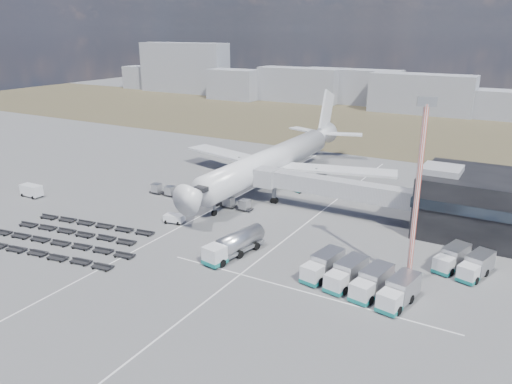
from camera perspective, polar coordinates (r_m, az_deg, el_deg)
The scene contains 15 objects.
ground at distance 83.91m, azimuth -8.27°, elevation -4.58°, with size 420.00×420.00×0.00m, color #565659.
grass_strip at distance 180.07m, azimuth 13.86°, elevation 7.35°, with size 420.00×90.00×0.01m, color #453E29.
lane_markings at distance 80.98m, azimuth -1.47°, elevation -5.25°, with size 47.12×110.00×0.01m.
jet_bridge at distance 91.29m, azimuth 7.51°, elevation 0.72°, with size 30.30×3.80×7.05m.
airliner at distance 108.10m, azimuth 2.18°, elevation 3.75°, with size 51.59×64.53×17.62m.
skyline at distance 221.91m, azimuth 13.49°, elevation 11.50°, with size 300.19×26.31×25.31m.
fuel_tanker at distance 74.27m, azimuth -2.50°, elevation -6.00°, with size 4.65×11.37×3.57m.
pushback_tug at distance 87.85m, azimuth -9.32°, elevation -3.04°, with size 3.40×1.91×1.52m, color silver.
utility_van at distance 109.66m, azimuth -24.28°, elevation 0.12°, with size 4.63×2.10×2.45m, color silver.
catering_truck at distance 104.45m, azimuth 5.66°, elevation 0.89°, with size 4.41×6.01×2.55m.
service_trucks_near at distance 66.46m, azimuth 11.68°, elevation -9.60°, with size 14.67×9.78×3.01m.
service_trucks_far at distance 75.19m, azimuth 22.65°, elevation -7.39°, with size 7.56×8.35×2.82m.
uld_row at distance 97.82m, azimuth -6.59°, elevation -0.48°, with size 23.69×2.09×1.83m.
baggage_dollies at distance 85.70m, azimuth -20.96°, elevation -4.90°, with size 28.45×17.76×0.72m.
floodlight_mast at distance 66.03m, azimuth 17.94°, elevation -0.28°, with size 2.33×1.89×24.51m.
Camera 1 is at (48.57, -60.39, 32.18)m, focal length 35.00 mm.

